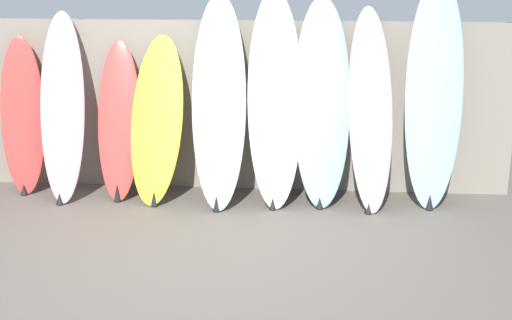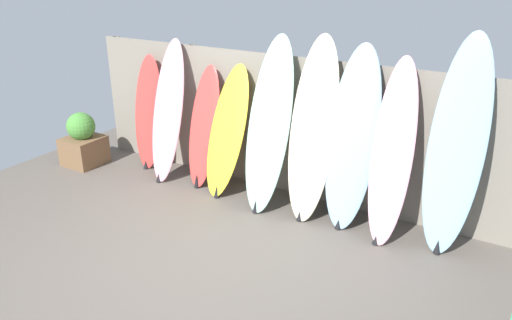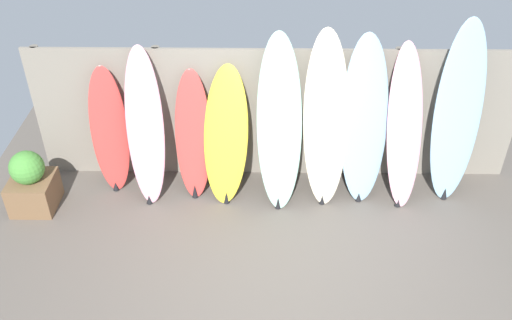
{
  "view_description": "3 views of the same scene",
  "coord_description": "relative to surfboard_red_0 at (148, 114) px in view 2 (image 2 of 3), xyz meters",
  "views": [
    {
      "loc": [
        0.94,
        -5.32,
        2.52
      ],
      "look_at": [
        0.47,
        0.68,
        0.71
      ],
      "focal_mm": 50.0,
      "sensor_mm": 36.0,
      "label": 1
    },
    {
      "loc": [
        2.83,
        -3.38,
        2.92
      ],
      "look_at": [
        0.42,
        0.62,
        1.0
      ],
      "focal_mm": 35.0,
      "sensor_mm": 36.0,
      "label": 2
    },
    {
      "loc": [
        -0.17,
        -4.16,
        4.65
      ],
      "look_at": [
        -0.23,
        0.75,
        1.09
      ],
      "focal_mm": 40.0,
      "sensor_mm": 36.0,
      "label": 3
    }
  ],
  "objects": [
    {
      "name": "surfboard_pink_1",
      "position": [
        0.48,
        -0.12,
        0.14
      ],
      "size": [
        0.53,
        0.73,
        1.91
      ],
      "color": "pink",
      "rests_on": "ground"
    },
    {
      "name": "surfboard_red_0",
      "position": [
        0.0,
        0.0,
        0.0
      ],
      "size": [
        0.5,
        0.4,
        1.65
      ],
      "color": "#D13D38",
      "rests_on": "ground"
    },
    {
      "name": "surfboard_seafoam_4",
      "position": [
        2.09,
        -0.16,
        0.22
      ],
      "size": [
        0.59,
        0.78,
        2.09
      ],
      "color": "#9ED6BC",
      "rests_on": "ground"
    },
    {
      "name": "surfboard_skyblue_6",
      "position": [
        3.11,
        -0.06,
        0.21
      ],
      "size": [
        0.61,
        0.64,
        2.06
      ],
      "color": "#8CB7D6",
      "rests_on": "ground"
    },
    {
      "name": "ground",
      "position": [
        2.06,
        -1.72,
        -0.81
      ],
      "size": [
        7.68,
        7.68,
        0.0
      ],
      "primitive_type": "plane",
      "color": "#5B544C"
    },
    {
      "name": "surfboard_pink_7",
      "position": [
        3.59,
        -0.13,
        0.16
      ],
      "size": [
        0.53,
        0.74,
        1.97
      ],
      "color": "pink",
      "rests_on": "ground"
    },
    {
      "name": "surfboard_cream_5",
      "position": [
        2.64,
        -0.11,
        0.24
      ],
      "size": [
        0.6,
        0.69,
        2.13
      ],
      "color": "beige",
      "rests_on": "ground"
    },
    {
      "name": "planter_box",
      "position": [
        -0.92,
        -0.46,
        -0.46
      ],
      "size": [
        0.52,
        0.54,
        0.8
      ],
      "color": "brown",
      "rests_on": "ground"
    },
    {
      "name": "surfboard_yellow_3",
      "position": [
        1.45,
        -0.11,
        0.01
      ],
      "size": [
        0.62,
        0.7,
        1.67
      ],
      "color": "yellow",
      "rests_on": "ground"
    },
    {
      "name": "surfboard_red_2",
      "position": [
        1.04,
        -0.07,
        -0.03
      ],
      "size": [
        0.45,
        0.52,
        1.61
      ],
      "color": "#D13D38",
      "rests_on": "ground"
    },
    {
      "name": "surfboard_skyblue_8",
      "position": [
        4.2,
        -0.07,
        0.31
      ],
      "size": [
        0.57,
        0.48,
        2.27
      ],
      "color": "#8CB7D6",
      "rests_on": "ground"
    },
    {
      "name": "fence_back",
      "position": [
        2.06,
        0.29,
        0.09
      ],
      "size": [
        6.08,
        0.11,
        1.8
      ],
      "color": "gray",
      "rests_on": "ground"
    }
  ]
}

